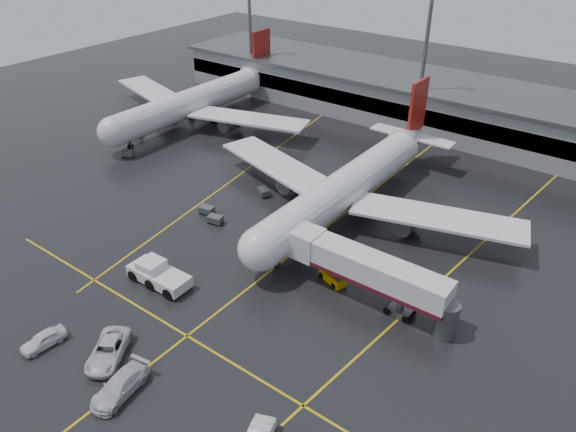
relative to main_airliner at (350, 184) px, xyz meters
The scene contains 21 objects.
ground 10.57m from the main_airliner, 90.00° to the right, with size 220.00×220.00×0.00m, color black.
apron_line_centre 10.57m from the main_airliner, 90.00° to the right, with size 0.25×90.00×0.02m, color gold.
apron_line_stop 31.98m from the main_airliner, 90.00° to the right, with size 60.00×0.25×0.02m, color gold.
apron_line_left 20.44m from the main_airliner, behind, with size 0.25×70.00×0.02m, color gold.
apron_line_right 18.49m from the main_airliner, ahead, with size 0.25×70.00×0.02m, color gold.
terminal 38.23m from the main_airliner, 90.00° to the left, with size 122.00×19.00×8.60m.
light_mast_left 56.34m from the main_airliner, 144.33° to the left, with size 3.00×1.20×25.45m.
light_mast_mid 34.26m from the main_airliner, 98.80° to the left, with size 3.00×1.20×25.45m.
main_airliner is the anchor object (origin of this frame).
second_airliner 43.68m from the main_airliner, 164.05° to the left, with size 48.80×45.60×14.10m.
jet_bridge 19.68m from the main_airliner, 52.90° to the right, with size 19.90×3.40×6.05m.
pushback_tractor 29.03m from the main_airliner, 108.38° to the right, with size 7.87×3.53×2.78m.
belt_loader 16.92m from the main_airliner, 65.11° to the right, with size 3.92×2.69×2.29m.
service_van_a 38.67m from the main_airliner, 95.89° to the right, with size 2.95×6.40×1.78m, color silver.
service_van_b 40.57m from the main_airliner, 89.28° to the right, with size 2.51×6.18×1.79m, color silver.
service_van_d 42.65m from the main_airliner, 104.31° to the right, with size 1.82×4.53×1.54m, color white.
baggage_cart_a 19.23m from the main_airliner, 132.78° to the right, with size 2.23×1.70×1.12m.
baggage_cart_b 20.41m from the main_airliner, 140.72° to the right, with size 2.18×1.60×1.12m.
baggage_cart_c 13.53m from the main_airliner, 162.94° to the right, with size 2.38×2.09×1.12m.
baggage_cart_d 45.66m from the main_airliner, behind, with size 2.29×1.81×1.12m.
baggage_cart_e 40.51m from the main_airliner, 169.92° to the right, with size 2.37×2.07×1.12m.
Camera 1 is at (32.87, -48.64, 39.28)m, focal length 33.69 mm.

